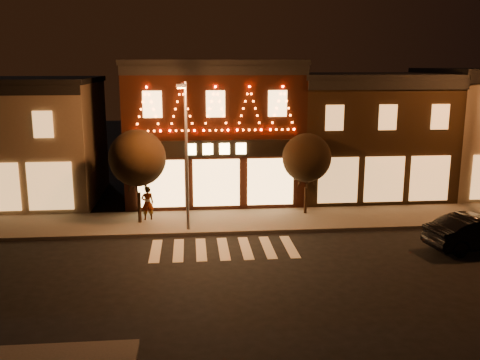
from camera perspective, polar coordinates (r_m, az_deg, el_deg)
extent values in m
plane|color=black|center=(20.29, -1.04, -11.17)|extent=(120.00, 120.00, 0.00)
cube|color=#47423D|center=(27.94, 1.80, -4.33)|extent=(44.00, 4.00, 0.15)
cube|color=#33140B|center=(32.84, -2.95, 5.17)|extent=(10.00, 8.00, 8.00)
cube|color=black|center=(32.58, -3.03, 12.43)|extent=(10.20, 8.20, 0.30)
cube|color=black|center=(28.54, -2.67, 11.65)|extent=(10.00, 0.25, 0.50)
cube|color=black|center=(28.84, -2.58, 3.37)|extent=(9.00, 0.15, 0.90)
cube|color=#FFD87F|center=(28.74, -2.57, 3.34)|extent=(3.40, 0.08, 0.60)
cube|color=#312111|center=(34.62, 13.02, 4.58)|extent=(9.00, 8.00, 7.20)
cube|color=black|center=(34.33, 13.33, 10.79)|extent=(9.20, 8.20, 0.30)
cube|color=black|center=(30.53, 15.73, 9.75)|extent=(9.00, 0.25, 0.50)
cylinder|color=#59595E|center=(25.53, -5.73, 2.42)|extent=(0.14, 0.14, 7.14)
cylinder|color=#59595E|center=(24.46, -6.10, 10.18)|extent=(0.24, 1.43, 0.09)
cube|color=#59595E|center=(23.75, -6.30, 10.01)|extent=(0.47, 0.30, 0.16)
cube|color=orange|center=(23.76, -6.29, 9.77)|extent=(0.36, 0.21, 0.04)
cylinder|color=black|center=(27.61, -10.71, -2.91)|extent=(0.18, 0.18, 1.56)
sphere|color=black|center=(27.06, -10.93, 2.33)|extent=(2.85, 2.85, 2.85)
cylinder|color=black|center=(29.04, 7.03, -2.17)|extent=(0.15, 0.15, 1.42)
sphere|color=black|center=(28.55, 7.15, 2.38)|extent=(2.60, 2.60, 2.60)
imported|color=black|center=(25.99, 24.14, -5.12)|extent=(4.94, 2.41, 1.56)
imported|color=gray|center=(27.99, -9.87, -2.44)|extent=(0.72, 0.55, 1.77)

